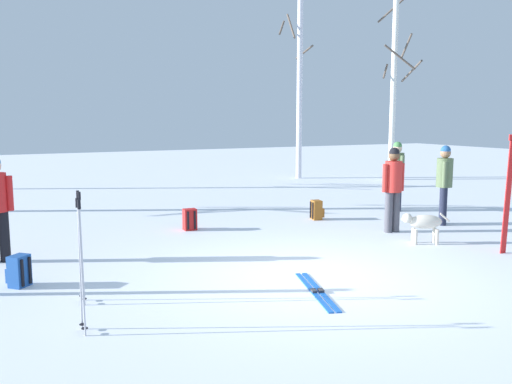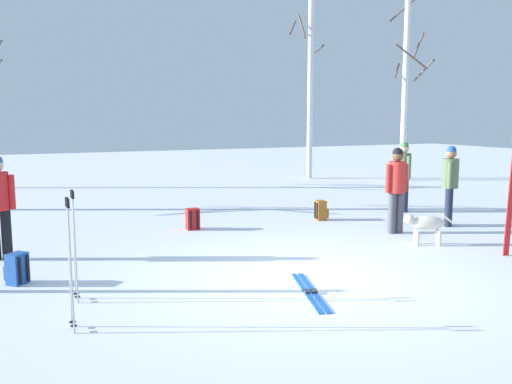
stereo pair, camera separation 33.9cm
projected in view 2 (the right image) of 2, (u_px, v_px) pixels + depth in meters
ground_plane at (306, 277)px, 7.96m from camera, size 60.00×60.00×0.00m
person_0 at (450, 180)px, 11.55m from camera, size 0.40×0.39×1.72m
person_1 at (397, 185)px, 10.83m from camera, size 0.52×0.34×1.72m
person_2 at (404, 172)px, 13.30m from camera, size 0.34×0.52×1.72m
dog at (425, 224)px, 9.88m from camera, size 0.82×0.48×0.57m
ski_pair_planted_0 at (511, 196)px, 9.07m from camera, size 0.21×0.02×2.03m
ski_pair_lying_0 at (310, 292)px, 7.25m from camera, size 0.65×1.63×0.05m
ski_poles_0 at (70, 261)px, 5.87m from camera, size 0.07×0.23×1.47m
ski_poles_1 at (74, 242)px, 6.83m from camera, size 0.07×0.22×1.42m
backpack_0 at (17, 269)px, 7.60m from camera, size 0.34×0.34×0.44m
backpack_1 at (193, 219)px, 11.29m from camera, size 0.27×0.29×0.44m
backpack_2 at (321, 211)px, 12.32m from camera, size 0.32×0.30×0.44m
birch_tree_2 at (310, 82)px, 20.19m from camera, size 1.51×1.33×6.96m
birch_tree_3 at (406, 86)px, 19.65m from camera, size 1.65×1.67×6.80m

